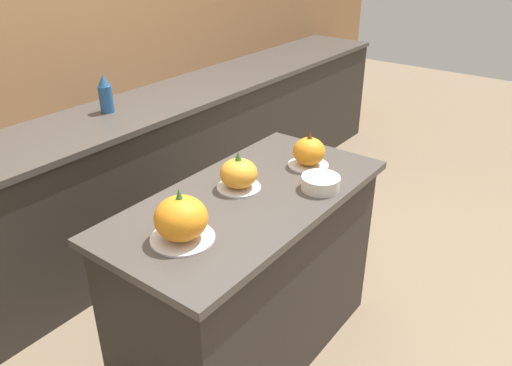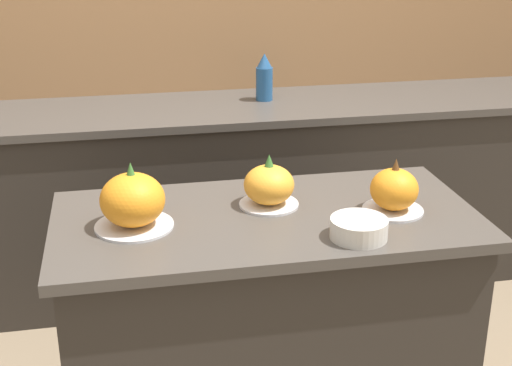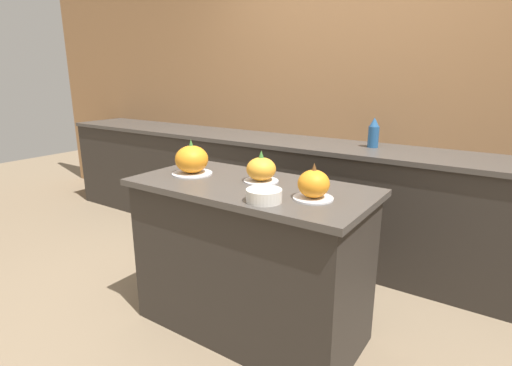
{
  "view_description": "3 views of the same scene",
  "coord_description": "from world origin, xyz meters",
  "px_view_note": "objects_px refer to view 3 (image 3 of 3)",
  "views": [
    {
      "loc": [
        -1.46,
        -1.14,
        1.9
      ],
      "look_at": [
        0.04,
        -0.0,
        0.93
      ],
      "focal_mm": 35.0,
      "sensor_mm": 36.0,
      "label": 1
    },
    {
      "loc": [
        -0.43,
        -1.99,
        1.78
      ],
      "look_at": [
        -0.03,
        0.02,
        0.98
      ],
      "focal_mm": 50.0,
      "sensor_mm": 36.0,
      "label": 2
    },
    {
      "loc": [
        1.19,
        -1.69,
        1.46
      ],
      "look_at": [
        0.07,
        -0.05,
        0.91
      ],
      "focal_mm": 28.0,
      "sensor_mm": 36.0,
      "label": 3
    }
  ],
  "objects_px": {
    "pumpkin_cake_right": "(314,185)",
    "pumpkin_cake_left": "(192,160)",
    "mixing_bowl": "(264,195)",
    "bottle_tall": "(374,133)",
    "pumpkin_cake_center": "(261,170)"
  },
  "relations": [
    {
      "from": "pumpkin_cake_left",
      "to": "mixing_bowl",
      "type": "bearing_deg",
      "value": -17.62
    },
    {
      "from": "pumpkin_cake_left",
      "to": "pumpkin_cake_right",
      "type": "distance_m",
      "value": 0.81
    },
    {
      "from": "mixing_bowl",
      "to": "pumpkin_cake_center",
      "type": "bearing_deg",
      "value": 125.55
    },
    {
      "from": "pumpkin_cake_center",
      "to": "mixing_bowl",
      "type": "xyz_separation_m",
      "value": [
        0.21,
        -0.29,
        -0.04
      ]
    },
    {
      "from": "pumpkin_cake_center",
      "to": "pumpkin_cake_right",
      "type": "bearing_deg",
      "value": -17.92
    },
    {
      "from": "pumpkin_cake_right",
      "to": "pumpkin_cake_left",
      "type": "bearing_deg",
      "value": 177.39
    },
    {
      "from": "pumpkin_cake_left",
      "to": "mixing_bowl",
      "type": "distance_m",
      "value": 0.67
    },
    {
      "from": "pumpkin_cake_left",
      "to": "bottle_tall",
      "type": "height_order",
      "value": "bottle_tall"
    },
    {
      "from": "pumpkin_cake_left",
      "to": "mixing_bowl",
      "type": "height_order",
      "value": "pumpkin_cake_left"
    },
    {
      "from": "pumpkin_cake_right",
      "to": "bottle_tall",
      "type": "bearing_deg",
      "value": 96.42
    },
    {
      "from": "pumpkin_cake_left",
      "to": "pumpkin_cake_right",
      "type": "relative_size",
      "value": 1.23
    },
    {
      "from": "bottle_tall",
      "to": "pumpkin_cake_right",
      "type": "bearing_deg",
      "value": -83.58
    },
    {
      "from": "mixing_bowl",
      "to": "pumpkin_cake_right",
      "type": "bearing_deg",
      "value": 44.23
    },
    {
      "from": "pumpkin_cake_left",
      "to": "bottle_tall",
      "type": "relative_size",
      "value": 1.06
    },
    {
      "from": "pumpkin_cake_left",
      "to": "mixing_bowl",
      "type": "relative_size",
      "value": 1.41
    }
  ]
}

